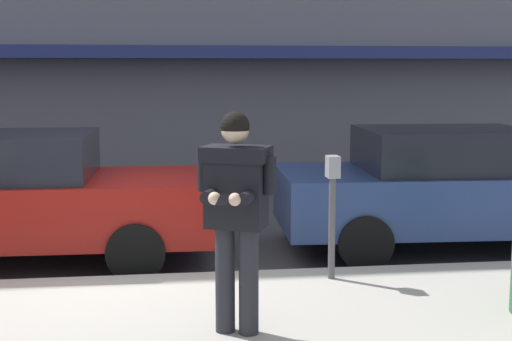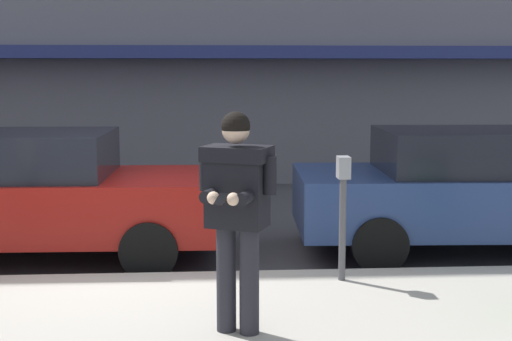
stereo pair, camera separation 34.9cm
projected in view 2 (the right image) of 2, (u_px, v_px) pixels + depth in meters
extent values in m
plane|color=#3D3D42|center=(121.00, 280.00, 7.73)|extent=(80.00, 80.00, 0.00)
cube|color=silver|center=(213.00, 277.00, 7.85)|extent=(28.00, 0.12, 0.01)
cube|color=navy|center=(210.00, 52.00, 13.51)|extent=(26.60, 0.70, 0.24)
cube|color=maroon|center=(39.00, 205.00, 8.50)|extent=(4.54, 1.93, 0.70)
cube|color=black|center=(21.00, 154.00, 8.41)|extent=(2.11, 1.69, 0.52)
cylinder|color=black|center=(163.00, 218.00, 9.46)|extent=(0.65, 0.24, 0.64)
cylinder|color=black|center=(149.00, 250.00, 7.76)|extent=(0.65, 0.24, 0.64)
cube|color=navy|center=(479.00, 200.00, 8.84)|extent=(4.58, 2.02, 0.70)
cube|color=black|center=(466.00, 151.00, 8.75)|extent=(2.14, 1.73, 0.52)
cylinder|color=black|center=(355.00, 214.00, 9.70)|extent=(0.65, 0.25, 0.64)
cylinder|color=black|center=(379.00, 244.00, 8.01)|extent=(0.65, 0.25, 0.64)
cylinder|color=#23232B|center=(249.00, 281.00, 5.74)|extent=(0.16, 0.16, 0.88)
cylinder|color=#23232B|center=(226.00, 279.00, 5.80)|extent=(0.16, 0.16, 0.88)
cube|color=black|center=(237.00, 187.00, 5.66)|extent=(0.54, 0.46, 0.64)
cube|color=black|center=(237.00, 154.00, 5.62)|extent=(0.61, 0.52, 0.12)
cylinder|color=black|center=(270.00, 175.00, 5.56)|extent=(0.11, 0.11, 0.30)
cylinder|color=black|center=(248.00, 197.00, 5.47)|extent=(0.21, 0.32, 0.10)
sphere|color=beige|center=(233.00, 199.00, 5.36)|extent=(0.10, 0.10, 0.10)
cylinder|color=black|center=(206.00, 172.00, 5.74)|extent=(0.11, 0.11, 0.30)
cylinder|color=black|center=(212.00, 194.00, 5.57)|extent=(0.21, 0.32, 0.10)
sphere|color=beige|center=(213.00, 198.00, 5.41)|extent=(0.10, 0.10, 0.10)
cube|color=black|center=(221.00, 199.00, 5.35)|extent=(0.13, 0.16, 0.07)
sphere|color=beige|center=(236.00, 130.00, 5.57)|extent=(0.22, 0.22, 0.22)
sphere|color=black|center=(236.00, 126.00, 5.57)|extent=(0.23, 0.23, 0.23)
cylinder|color=#4C4C51|center=(342.00, 230.00, 7.20)|extent=(0.07, 0.07, 1.05)
cube|color=gray|center=(344.00, 167.00, 7.11)|extent=(0.12, 0.18, 0.22)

